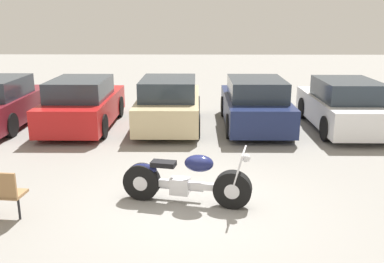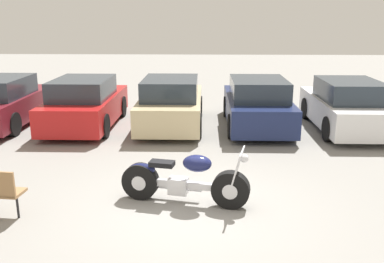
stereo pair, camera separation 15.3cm
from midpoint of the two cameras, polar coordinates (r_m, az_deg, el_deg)
The scene contains 6 objects.
ground_plane at distance 7.75m, azimuth -0.48°, elevation -9.97°, with size 60.00×60.00×0.00m, color gray.
motorcycle at distance 7.72m, azimuth -1.47°, elevation -6.52°, with size 2.34×0.90×1.08m.
parked_car_red at distance 13.32m, azimuth -14.66°, elevation 3.53°, with size 1.87×4.22×1.50m.
parked_car_champagne at distance 12.98m, azimuth -3.41°, elevation 3.71°, with size 1.87×4.22×1.50m.
parked_car_navy at distance 13.02m, azimuth 8.05°, elevation 3.62°, with size 1.87×4.22×1.50m.
parked_car_white at distance 13.40m, azimuth 19.24°, elevation 3.24°, with size 1.87×4.22×1.50m.
Camera 1 is at (0.07, -7.00, 3.31)m, focal length 40.00 mm.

